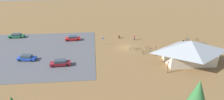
% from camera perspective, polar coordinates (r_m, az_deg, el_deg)
% --- Properties ---
extents(ground, '(160.00, 160.00, 0.00)m').
position_cam_1_polar(ground, '(57.47, 4.31, 0.64)').
color(ground, brown).
rests_on(ground, ground).
extents(parking_lot_asphalt, '(34.81, 30.69, 0.05)m').
position_cam_1_polar(parking_lot_asphalt, '(58.53, -22.06, -0.66)').
color(parking_lot_asphalt, '#4C4C51').
rests_on(parking_lot_asphalt, ground).
extents(bike_pavilion, '(14.00, 9.29, 5.59)m').
position_cam_1_polar(bike_pavilion, '(51.21, 21.03, -0.01)').
color(bike_pavilion, beige).
rests_on(bike_pavilion, ground).
extents(trash_bin, '(0.60, 0.60, 0.90)m').
position_cam_1_polar(trash_bin, '(64.39, 1.95, 3.71)').
color(trash_bin, brown).
rests_on(trash_bin, ground).
extents(lot_sign, '(0.56, 0.08, 2.20)m').
position_cam_1_polar(lot_sign, '(59.10, -2.47, 2.83)').
color(lot_sign, '#99999E').
rests_on(lot_sign, ground).
extents(pine_east, '(3.35, 3.35, 7.07)m').
position_cam_1_polar(pine_east, '(32.64, 22.94, -11.35)').
color(pine_east, brown).
rests_on(pine_east, ground).
extents(bicycle_green_by_bin, '(1.66, 0.65, 0.88)m').
position_cam_1_polar(bicycle_green_by_bin, '(55.15, 10.30, -0.28)').
color(bicycle_green_by_bin, black).
rests_on(bicycle_green_by_bin, ground).
extents(bicycle_orange_edge_north, '(1.59, 0.79, 0.77)m').
position_cam_1_polar(bicycle_orange_edge_north, '(57.50, 10.23, 0.71)').
color(bicycle_orange_edge_north, black).
rests_on(bicycle_orange_edge_north, ground).
extents(bicycle_purple_trailside, '(1.35, 1.17, 0.88)m').
position_cam_1_polar(bicycle_purple_trailside, '(65.19, 20.24, 2.41)').
color(bicycle_purple_trailside, black).
rests_on(bicycle_purple_trailside, ground).
extents(bicycle_black_yard_front, '(1.74, 0.58, 0.83)m').
position_cam_1_polar(bicycle_black_yard_front, '(55.91, 7.33, 0.25)').
color(bicycle_black_yard_front, black).
rests_on(bicycle_black_yard_front, ground).
extents(bicycle_teal_yard_center, '(0.48, 1.66, 0.77)m').
position_cam_1_polar(bicycle_teal_yard_center, '(66.79, 20.47, 2.83)').
color(bicycle_teal_yard_center, black).
rests_on(bicycle_teal_yard_center, ground).
extents(bicycle_red_yard_right, '(0.84, 1.51, 0.80)m').
position_cam_1_polar(bicycle_red_yard_right, '(65.11, 21.68, 2.14)').
color(bicycle_red_yard_right, black).
rests_on(bicycle_red_yard_right, ground).
extents(bicycle_blue_front_row, '(1.67, 0.48, 0.85)m').
position_cam_1_polar(bicycle_blue_front_row, '(65.24, 24.18, 1.77)').
color(bicycle_blue_front_row, black).
rests_on(bicycle_blue_front_row, ground).
extents(bicycle_yellow_near_porch, '(0.48, 1.68, 0.82)m').
position_cam_1_polar(bicycle_yellow_near_porch, '(54.14, 8.68, -0.66)').
color(bicycle_yellow_near_porch, black).
rests_on(bicycle_yellow_near_porch, ground).
extents(bicycle_silver_near_sign, '(0.72, 1.64, 0.81)m').
position_cam_1_polar(bicycle_silver_near_sign, '(67.84, 22.64, 2.82)').
color(bicycle_silver_near_sign, black).
rests_on(bicycle_silver_near_sign, ground).
extents(bicycle_white_edge_south, '(1.63, 0.83, 0.82)m').
position_cam_1_polar(bicycle_white_edge_south, '(63.67, 20.75, 1.82)').
color(bicycle_white_edge_south, black).
rests_on(bicycle_white_edge_south, ground).
extents(bicycle_green_yard_left, '(1.60, 0.89, 0.83)m').
position_cam_1_polar(bicycle_green_yard_left, '(56.15, 5.60, 0.44)').
color(bicycle_green_yard_left, black).
rests_on(bicycle_green_yard_left, ground).
extents(car_green_inner_stall, '(4.77, 1.92, 1.30)m').
position_cam_1_polar(car_green_inner_stall, '(71.53, -25.22, 3.69)').
color(car_green_inner_stall, '#1E6B3D').
rests_on(car_green_inner_stall, parking_lot_asphalt).
extents(car_maroon_aisle_side, '(4.81, 2.08, 1.41)m').
position_cam_1_polar(car_maroon_aisle_side, '(48.80, -14.26, -3.49)').
color(car_maroon_aisle_side, maroon).
rests_on(car_maroon_aisle_side, parking_lot_asphalt).
extents(car_blue_back_corner, '(4.57, 2.33, 1.37)m').
position_cam_1_polar(car_blue_back_corner, '(54.01, -22.79, -1.99)').
color(car_blue_back_corner, '#1E42B2').
rests_on(car_blue_back_corner, parking_lot_asphalt).
extents(car_red_by_curb, '(4.67, 2.02, 1.38)m').
position_cam_1_polar(car_red_by_curb, '(63.60, -10.93, 3.29)').
color(car_red_by_curb, red).
rests_on(car_red_by_curb, parking_lot_asphalt).
extents(visitor_at_bikes, '(0.36, 0.36, 1.79)m').
position_cam_1_polar(visitor_at_bikes, '(63.01, 6.27, 3.59)').
color(visitor_at_bikes, '#2D3347').
rests_on(visitor_at_bikes, ground).
extents(visitor_crossing_yard, '(0.39, 0.36, 1.76)m').
position_cam_1_polar(visitor_crossing_yard, '(61.91, 20.57, 1.79)').
color(visitor_crossing_yard, '#2D3347').
rests_on(visitor_crossing_yard, ground).
extents(visitor_near_lot, '(0.36, 0.36, 1.67)m').
position_cam_1_polar(visitor_near_lot, '(62.83, 19.33, 2.23)').
color(visitor_near_lot, '#2D3347').
rests_on(visitor_near_lot, ground).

